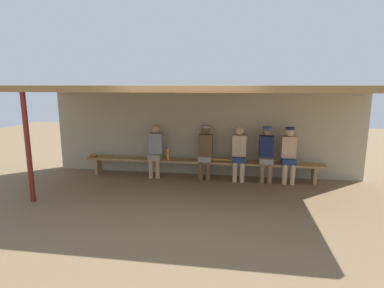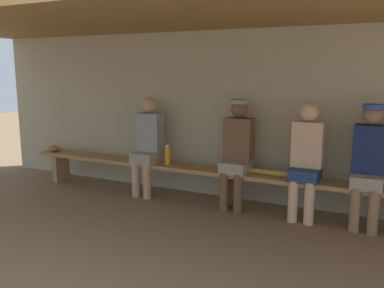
{
  "view_description": "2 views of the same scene",
  "coord_description": "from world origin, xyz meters",
  "views": [
    {
      "loc": [
        0.93,
        -5.88,
        2.32
      ],
      "look_at": [
        -0.15,
        1.13,
        0.96
      ],
      "focal_mm": 28.63,
      "sensor_mm": 36.0,
      "label": 1
    },
    {
      "loc": [
        1.78,
        -3.09,
        1.7
      ],
      "look_at": [
        -0.34,
        1.24,
        0.82
      ],
      "focal_mm": 38.22,
      "sensor_mm": 36.0,
      "label": 2
    }
  ],
  "objects": [
    {
      "name": "ground_plane",
      "position": [
        0.0,
        0.0,
        0.0
      ],
      "size": [
        24.0,
        24.0,
        0.0
      ],
      "primitive_type": "plane",
      "color": "brown"
    },
    {
      "name": "back_wall",
      "position": [
        0.0,
        2.0,
        1.1
      ],
      "size": [
        8.0,
        0.2,
        2.2
      ],
      "primitive_type": "cube",
      "color": "tan",
      "rests_on": "ground"
    },
    {
      "name": "dugout_roof",
      "position": [
        0.0,
        0.7,
        2.26
      ],
      "size": [
        8.0,
        2.8,
        0.12
      ],
      "primitive_type": "cube",
      "color": "olive",
      "rests_on": "back_wall"
    },
    {
      "name": "bench",
      "position": [
        0.0,
        1.55,
        0.39
      ],
      "size": [
        6.0,
        0.36,
        0.46
      ],
      "color": "#9E7547",
      "rests_on": "ground"
    },
    {
      "name": "player_in_blue",
      "position": [
        0.12,
        1.55,
        0.75
      ],
      "size": [
        0.34,
        0.42,
        1.34
      ],
      "color": "gray",
      "rests_on": "ground"
    },
    {
      "name": "player_in_red",
      "position": [
        1.61,
        1.55,
        0.75
      ],
      "size": [
        0.34,
        0.42,
        1.34
      ],
      "color": "gray",
      "rests_on": "ground"
    },
    {
      "name": "player_leftmost",
      "position": [
        0.95,
        1.55,
        0.73
      ],
      "size": [
        0.34,
        0.42,
        1.34
      ],
      "color": "navy",
      "rests_on": "ground"
    },
    {
      "name": "player_in_white",
      "position": [
        -1.16,
        1.55,
        0.73
      ],
      "size": [
        0.34,
        0.42,
        1.34
      ],
      "color": "gray",
      "rests_on": "ground"
    },
    {
      "name": "water_bottle_blue",
      "position": [
        -0.83,
        1.51,
        0.59
      ],
      "size": [
        0.07,
        0.07,
        0.27
      ],
      "color": "orange",
      "rests_on": "bench"
    },
    {
      "name": "baseball_glove_tan",
      "position": [
        -2.85,
        1.53,
        0.51
      ],
      "size": [
        0.29,
        0.25,
        0.09
      ],
      "primitive_type": "ellipsoid",
      "rotation": [
        0.0,
        0.0,
        5.91
      ],
      "color": "olive",
      "rests_on": "bench"
    },
    {
      "name": "baseball_bat",
      "position": [
        0.57,
        1.55,
        0.49
      ],
      "size": [
        0.82,
        0.11,
        0.07
      ],
      "primitive_type": "cylinder",
      "rotation": [
        0.0,
        1.57,
        -0.06
      ],
      "color": "#B28C33",
      "rests_on": "bench"
    }
  ]
}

